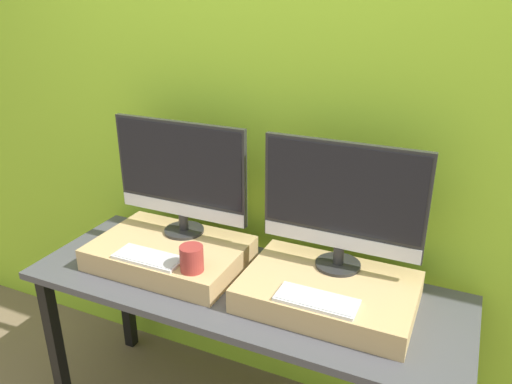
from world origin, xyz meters
The scene contains 9 objects.
wall_back centered at (0.00, 0.67, 1.30)m, with size 8.00×0.04×2.60m.
workbench centered at (0.00, 0.30, 0.66)m, with size 1.71×0.60×0.74m.
wooden_riser_left centered at (-0.34, 0.32, 0.79)m, with size 0.62×0.42×0.09m.
monitor_left centered at (-0.34, 0.44, 1.10)m, with size 0.60×0.17×0.49m.
keyboard_left centered at (-0.34, 0.18, 0.84)m, with size 0.28×0.12×0.01m.
mug centered at (-0.14, 0.18, 0.88)m, with size 0.09×0.09×0.10m.
wooden_riser_right centered at (0.34, 0.32, 0.79)m, with size 0.62×0.42×0.09m.
monitor_right centered at (0.34, 0.44, 1.10)m, with size 0.60×0.17×0.49m.
keyboard_right centered at (0.34, 0.18, 0.84)m, with size 0.28×0.12×0.01m.
Camera 1 is at (0.74, -1.18, 1.81)m, focal length 35.00 mm.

